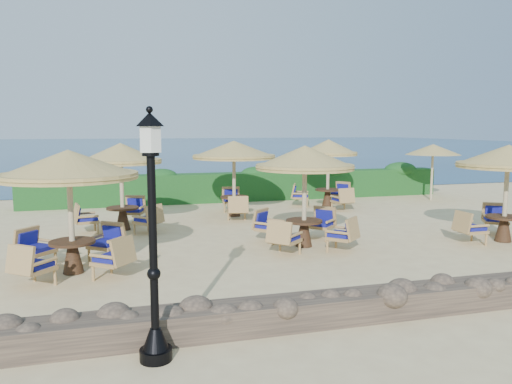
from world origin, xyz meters
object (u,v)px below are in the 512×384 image
Objects in this scene: cafe_set_3 at (121,171)px; cafe_set_4 at (234,159)px; extra_parasol at (433,150)px; cafe_set_5 at (328,162)px; cafe_set_0 at (70,188)px; cafe_set_2 at (507,173)px; cafe_set_1 at (305,180)px; lamp_post at (153,248)px.

cafe_set_3 and cafe_set_4 have the same top height.
extra_parasol is 13.26m from cafe_set_3.
cafe_set_3 is 0.93× the size of cafe_set_4.
cafe_set_0 is at bearing -142.49° from cafe_set_5.
cafe_set_0 is 1.05× the size of cafe_set_2.
cafe_set_3 is 4.08m from cafe_set_4.
extra_parasol is 0.82× the size of cafe_set_4.
cafe_set_5 is (-5.09, -0.56, -0.41)m from extra_parasol.
extra_parasol is at bearing 9.81° from cafe_set_4.
cafe_set_1 and cafe_set_3 have the same top height.
cafe_set_0 reaches higher than extra_parasol.
cafe_set_3 reaches higher than extra_parasol.
cafe_set_5 is (7.82, 2.43, -0.06)m from cafe_set_3.
cafe_set_0 is at bearing -103.93° from cafe_set_3.
cafe_set_4 is 1.06× the size of cafe_set_5.
cafe_set_1 is 0.98× the size of cafe_set_3.
cafe_set_4 and cafe_set_5 have the same top height.
cafe_set_2 is at bearing -0.04° from cafe_set_0.
cafe_set_0 is 1.09× the size of cafe_set_1.
extra_parasol is 15.84m from cafe_set_0.
cafe_set_2 is 8.53m from cafe_set_4.
cafe_set_5 is (8.92, 6.84, -0.09)m from cafe_set_0.
cafe_set_4 is at bearing 20.39° from cafe_set_3.
cafe_set_3 is at bearing 91.96° from lamp_post.
lamp_post is 1.19× the size of cafe_set_2.
cafe_set_2 is 10.97m from cafe_set_3.
lamp_post reaches higher than cafe_set_0.
cafe_set_2 is 1.02× the size of cafe_set_3.
cafe_set_0 is 7.63m from cafe_set_4.
lamp_post is at bearing -154.75° from cafe_set_2.
cafe_set_5 is (-2.22, 6.85, -0.13)m from cafe_set_2.
cafe_set_5 is at bearing 37.51° from cafe_set_0.
extra_parasol is 0.87× the size of cafe_set_5.
extra_parasol is 10.57m from cafe_set_1.
cafe_set_1 is at bearing -37.38° from cafe_set_3.
cafe_set_1 is at bearing 9.31° from cafe_set_0.
cafe_set_4 is (3.82, 1.42, 0.21)m from cafe_set_3.
cafe_set_5 is (4.00, 1.01, -0.27)m from cafe_set_4.
extra_parasol is at bearing 68.85° from cafe_set_2.
cafe_set_2 is at bearing 25.25° from lamp_post.
cafe_set_1 is at bearing -81.43° from cafe_set_4.
cafe_set_3 is (-12.91, -2.99, -0.35)m from extra_parasol.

